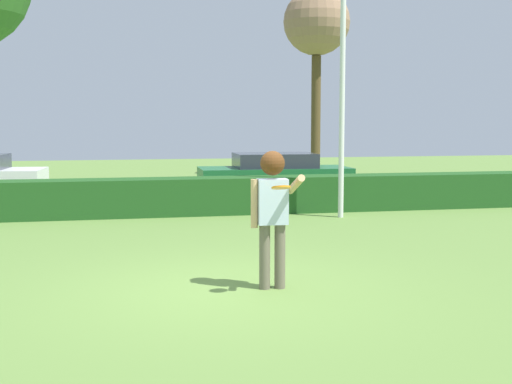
{
  "coord_description": "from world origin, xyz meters",
  "views": [
    {
      "loc": [
        -1.41,
        -8.42,
        2.16
      ],
      "look_at": [
        0.59,
        0.94,
        1.15
      ],
      "focal_mm": 47.71,
      "sensor_mm": 36.0,
      "label": 1
    }
  ],
  "objects_px": {
    "person": "(273,203)",
    "frisbee": "(281,187)",
    "parked_car_green": "(274,173)",
    "lamppost": "(342,77)",
    "bare_elm_tree": "(317,25)"
  },
  "relations": [
    {
      "from": "person",
      "to": "frisbee",
      "type": "bearing_deg",
      "value": -91.38
    },
    {
      "from": "frisbee",
      "to": "parked_car_green",
      "type": "height_order",
      "value": "frisbee"
    },
    {
      "from": "person",
      "to": "parked_car_green",
      "type": "height_order",
      "value": "person"
    },
    {
      "from": "person",
      "to": "lamppost",
      "type": "distance_m",
      "value": 7.03
    },
    {
      "from": "person",
      "to": "frisbee",
      "type": "height_order",
      "value": "person"
    },
    {
      "from": "person",
      "to": "bare_elm_tree",
      "type": "xyz_separation_m",
      "value": [
        5.79,
        16.98,
        4.66
      ]
    },
    {
      "from": "person",
      "to": "parked_car_green",
      "type": "distance_m",
      "value": 10.47
    },
    {
      "from": "lamppost",
      "to": "bare_elm_tree",
      "type": "xyz_separation_m",
      "value": [
        2.77,
        10.95,
        2.68
      ]
    },
    {
      "from": "frisbee",
      "to": "parked_car_green",
      "type": "xyz_separation_m",
      "value": [
        2.5,
        10.64,
        -0.67
      ]
    },
    {
      "from": "lamppost",
      "to": "bare_elm_tree",
      "type": "height_order",
      "value": "bare_elm_tree"
    },
    {
      "from": "person",
      "to": "parked_car_green",
      "type": "bearing_deg",
      "value": 76.22
    },
    {
      "from": "lamppost",
      "to": "parked_car_green",
      "type": "height_order",
      "value": "lamppost"
    },
    {
      "from": "person",
      "to": "frisbee",
      "type": "distance_m",
      "value": 0.54
    },
    {
      "from": "frisbee",
      "to": "person",
      "type": "bearing_deg",
      "value": 88.62
    },
    {
      "from": "frisbee",
      "to": "bare_elm_tree",
      "type": "bearing_deg",
      "value": 71.63
    }
  ]
}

